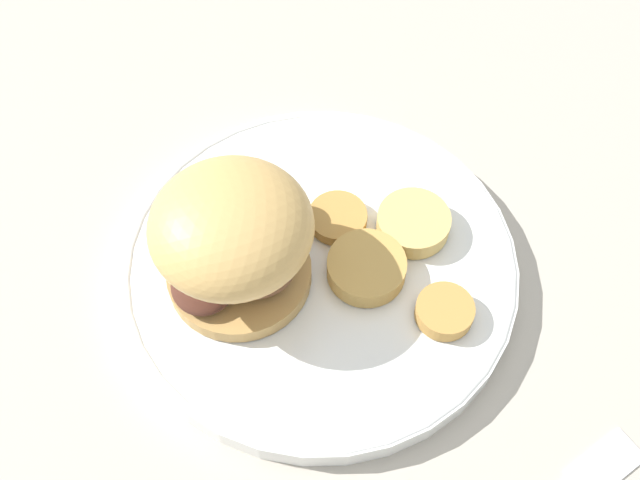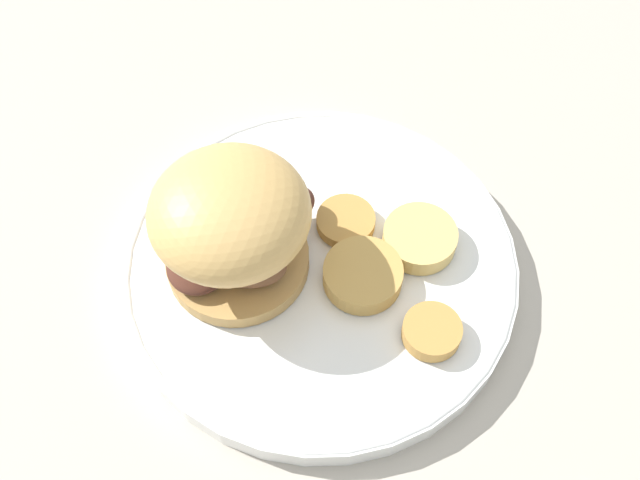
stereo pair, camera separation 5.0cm
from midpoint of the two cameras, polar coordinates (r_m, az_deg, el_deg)
ground_plane at (r=0.54m, az=2.65°, el=-2.80°), size 4.00×4.00×0.00m
dinner_plate at (r=0.53m, az=2.70°, el=-2.19°), size 0.28×0.28×0.02m
sandwich at (r=0.48m, az=-3.73°, el=0.92°), size 0.13×0.10×0.09m
potato_round_0 at (r=0.53m, az=4.65°, el=1.22°), size 0.04×0.04×0.01m
potato_round_1 at (r=0.53m, az=10.29°, el=-0.08°), size 0.05×0.05×0.01m
potato_round_2 at (r=0.51m, az=6.09°, el=-2.90°), size 0.05×0.05×0.02m
potato_round_3 at (r=0.50m, az=11.39°, el=-7.10°), size 0.04×0.04×0.01m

